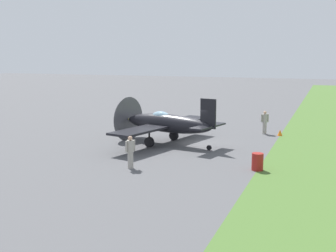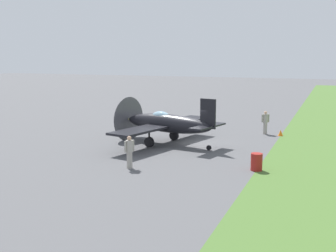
# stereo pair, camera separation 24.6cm
# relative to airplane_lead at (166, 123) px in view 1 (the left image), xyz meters

# --- Properties ---
(ground_plane) EXTENTS (160.00, 160.00, 0.00)m
(ground_plane) POSITION_rel_airplane_lead_xyz_m (0.30, -1.70, -1.41)
(ground_plane) COLOR #515154
(airplane_lead) EXTENTS (9.46, 7.58, 3.36)m
(airplane_lead) POSITION_rel_airplane_lead_xyz_m (0.00, 0.00, 0.00)
(airplane_lead) COLOR black
(airplane_lead) RESTS_ON ground
(ground_crew_chief) EXTENTS (0.41, 0.54, 1.73)m
(ground_crew_chief) POSITION_rel_airplane_lead_xyz_m (6.08, -5.59, -0.49)
(ground_crew_chief) COLOR #9E998E
(ground_crew_chief) RESTS_ON ground
(ground_crew_mechanic) EXTENTS (0.57, 0.38, 1.73)m
(ground_crew_mechanic) POSITION_rel_airplane_lead_xyz_m (-6.59, -0.43, -0.49)
(ground_crew_mechanic) COLOR #9E998E
(ground_crew_mechanic) RESTS_ON ground
(fuel_drum) EXTENTS (0.60, 0.60, 0.90)m
(fuel_drum) POSITION_rel_airplane_lead_xyz_m (-4.71, -6.77, -0.96)
(fuel_drum) COLOR maroon
(fuel_drum) RESTS_ON ground
(runway_marker_cone) EXTENTS (0.36, 0.36, 0.44)m
(runway_marker_cone) POSITION_rel_airplane_lead_xyz_m (5.73, -6.76, -1.19)
(runway_marker_cone) COLOR orange
(runway_marker_cone) RESTS_ON ground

